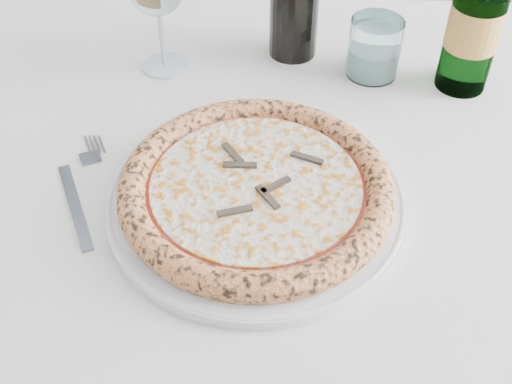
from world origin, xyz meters
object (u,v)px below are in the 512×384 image
Objects in this scene: tumbler at (374,51)px; beer_bottle at (478,15)px; dining_table at (258,200)px; chair_far at (226,8)px; plate at (256,199)px; pizza at (256,188)px.

tumbler is 0.31× the size of beer_bottle.
beer_bottle is (0.12, -0.03, 0.07)m from tumbler.
dining_table is 4.98× the size of beer_bottle.
plate is at bearing -83.99° from chair_far.
beer_bottle is at bearing -12.13° from tumbler.
beer_bottle is at bearing 27.30° from dining_table.
dining_table is at bearing -83.22° from chair_far.
dining_table is 0.14m from plate.
chair_far reaches higher than plate.
dining_table is 0.16m from pizza.
pizza is (0.09, -0.87, 0.25)m from chair_far.
chair_far is 0.80m from beer_bottle.
beer_bottle is at bearing 40.82° from pizza.
pizza is 0.32m from tumbler.
beer_bottle reaches higher than plate.
beer_bottle is (0.29, 0.25, 0.08)m from pizza.
plate is at bearing -90.00° from dining_table.
pizza is at bearing -90.00° from dining_table.
beer_bottle is at bearing -58.58° from chair_far.
plate reaches higher than dining_table.
chair_far is 2.94× the size of pizza.
beer_bottle is (0.29, 0.25, 0.10)m from plate.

